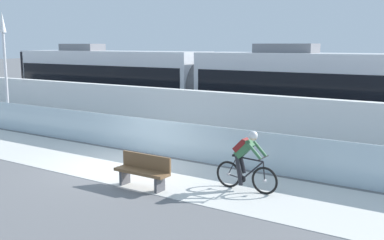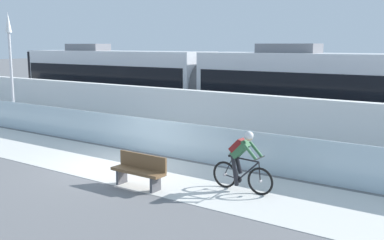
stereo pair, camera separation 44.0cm
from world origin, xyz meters
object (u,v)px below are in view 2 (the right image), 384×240
object	(u,v)px
bench	(140,170)
cyclist_on_bike	(242,161)
tram	(208,87)
lamp_post_antenna	(10,55)

from	to	relation	value
bench	cyclist_on_bike	bearing A→B (deg)	28.25
tram	lamp_post_antenna	distance (m)	9.06
tram	lamp_post_antenna	xyz separation A→B (m)	(-7.62, -4.70, 1.40)
cyclist_on_bike	bench	world-z (taller)	cyclist_on_bike
cyclist_on_bike	tram	bearing A→B (deg)	129.29
lamp_post_antenna	cyclist_on_bike	bearing A→B (deg)	-9.24
tram	cyclist_on_bike	bearing A→B (deg)	-50.71
cyclist_on_bike	lamp_post_antenna	world-z (taller)	lamp_post_antenna
lamp_post_antenna	bench	xyz separation A→B (m)	(10.84, -3.44, -2.81)
tram	bench	distance (m)	8.86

